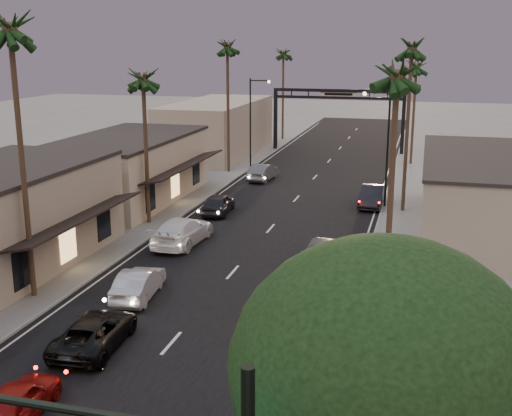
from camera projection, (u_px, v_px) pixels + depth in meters
The scene contains 28 objects.
ground at pixel (280, 217), 46.97m from camera, with size 200.00×200.00×0.00m, color slate.
road at pixel (294, 202), 51.65m from camera, with size 14.00×120.00×0.02m, color black.
sidewalk_left at pixel (210, 178), 60.54m from camera, with size 5.00×92.00×0.12m, color slate.
sidewalk_right at pixel (417, 189), 55.82m from camera, with size 5.00×92.00×0.12m, color slate.
storefront_mid at pixel (3, 218), 36.41m from camera, with size 8.00×14.00×5.50m, color gray.
storefront_far at pixel (128, 170), 51.44m from camera, with size 8.00×16.00×5.00m, color tan.
storefront_dist at pixel (218, 128), 72.84m from camera, with size 8.00×20.00×6.00m, color gray.
building_right at pixel (484, 196), 42.87m from camera, with size 8.00×18.00×5.00m, color gray.
corner_tree at pixel (386, 380), 12.66m from camera, with size 6.20×6.20×8.80m.
arch at pixel (338, 104), 73.66m from camera, with size 15.20×0.40×7.27m.
streetlight_right at pixel (384, 139), 48.60m from camera, with size 2.13×0.30×9.00m.
streetlight_left at pixel (253, 116), 64.20m from camera, with size 2.13×0.30×9.00m.
palm_lb at pixel (9, 21), 28.91m from camera, with size 3.20×3.20×15.20m.
palm_lc at pixel (143, 73), 42.74m from camera, with size 3.20×3.20×12.20m.
palm_ld at pixel (227, 43), 60.03m from camera, with size 3.20×3.20×14.20m.
palm_ra at pixel (398, 67), 27.00m from camera, with size 3.20×3.20×13.20m.
palm_rb at pixel (412, 43), 45.47m from camera, with size 3.20×3.20×14.20m.
palm_rc at pixel (417, 63), 64.67m from camera, with size 3.20×3.20×12.20m.
palm_far at pixel (283, 50), 81.72m from camera, with size 3.20×3.20×13.20m.
oncoming_red at pixel (17, 401), 21.63m from camera, with size 1.62×4.03×1.37m, color maroon.
oncoming_pickup at pixel (95, 332), 26.80m from camera, with size 2.32×5.02×1.40m, color black.
oncoming_silver at pixel (139, 283), 32.07m from camera, with size 1.57×4.51×1.49m, color #9C9CA1.
oncoming_white at pixel (182, 231), 40.57m from camera, with size 2.41×5.92×1.72m, color silver.
oncoming_dgrey at pixel (218, 204), 47.88m from camera, with size 1.82×4.52×1.54m, color black.
oncoming_grey_far at pixel (263, 172), 59.52m from camera, with size 1.62×4.65×1.53m, color #525257.
curbside_black at pixel (315, 290), 31.11m from camera, with size 2.17×5.34×1.55m, color black.
curbside_grey at pixel (319, 254), 36.44m from camera, with size 1.83×4.56×1.55m, color #4D4D52.
curbside_far at pixel (372, 196), 50.01m from camera, with size 1.70×4.86×1.60m, color black.
Camera 1 is at (9.91, -4.24, 12.43)m, focal length 45.00 mm.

